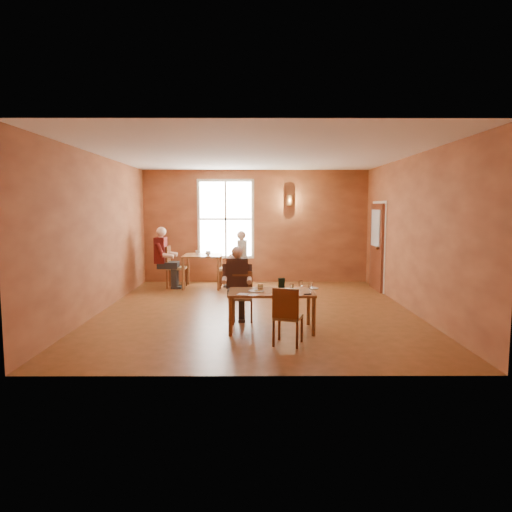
{
  "coord_description": "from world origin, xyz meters",
  "views": [
    {
      "loc": [
        -0.03,
        -8.75,
        2.0
      ],
      "look_at": [
        0.0,
        0.2,
        1.05
      ],
      "focal_mm": 32.0,
      "sensor_mm": 36.0,
      "label": 1
    }
  ],
  "objects_px": {
    "chair_diner_maroon": "(177,267)",
    "diner_maroon": "(175,258)",
    "second_table": "(203,271)",
    "main_table": "(271,311)",
    "diner_main": "(242,286)",
    "chair_diner_main": "(242,297)",
    "diner_white": "(229,260)",
    "chair_diner_white": "(228,268)",
    "chair_empty": "(288,316)"
  },
  "relations": [
    {
      "from": "chair_empty",
      "to": "diner_white",
      "type": "xyz_separation_m",
      "value": [
        -1.12,
        4.84,
        0.26
      ]
    },
    {
      "from": "main_table",
      "to": "chair_diner_main",
      "type": "distance_m",
      "value": 0.83
    },
    {
      "from": "main_table",
      "to": "second_table",
      "type": "distance_m",
      "value": 4.36
    },
    {
      "from": "second_table",
      "to": "diner_maroon",
      "type": "xyz_separation_m",
      "value": [
        -0.68,
        0.0,
        0.33
      ]
    },
    {
      "from": "diner_white",
      "to": "chair_diner_main",
      "type": "bearing_deg",
      "value": -173.27
    },
    {
      "from": "diner_white",
      "to": "chair_diner_maroon",
      "type": "xyz_separation_m",
      "value": [
        -1.33,
        0.0,
        -0.17
      ]
    },
    {
      "from": "chair_diner_maroon",
      "to": "chair_diner_white",
      "type": "bearing_deg",
      "value": 90.0
    },
    {
      "from": "chair_diner_main",
      "to": "diner_main",
      "type": "bearing_deg",
      "value": 90.0
    },
    {
      "from": "second_table",
      "to": "chair_diner_white",
      "type": "relative_size",
      "value": 0.95
    },
    {
      "from": "diner_main",
      "to": "diner_white",
      "type": "bearing_deg",
      "value": -83.33
    },
    {
      "from": "main_table",
      "to": "diner_maroon",
      "type": "relative_size",
      "value": 0.93
    },
    {
      "from": "diner_main",
      "to": "chair_empty",
      "type": "bearing_deg",
      "value": 117.16
    },
    {
      "from": "diner_maroon",
      "to": "diner_white",
      "type": "bearing_deg",
      "value": 90.0
    },
    {
      "from": "main_table",
      "to": "chair_diner_white",
      "type": "distance_m",
      "value": 4.17
    },
    {
      "from": "diner_main",
      "to": "chair_diner_main",
      "type": "bearing_deg",
      "value": -90.0
    },
    {
      "from": "diner_main",
      "to": "diner_white",
      "type": "height_order",
      "value": "diner_white"
    },
    {
      "from": "chair_diner_main",
      "to": "diner_main",
      "type": "height_order",
      "value": "diner_main"
    },
    {
      "from": "main_table",
      "to": "chair_diner_white",
      "type": "height_order",
      "value": "chair_diner_white"
    },
    {
      "from": "chair_diner_main",
      "to": "diner_maroon",
      "type": "height_order",
      "value": "diner_maroon"
    },
    {
      "from": "chair_diner_white",
      "to": "diner_white",
      "type": "height_order",
      "value": "diner_white"
    },
    {
      "from": "chair_diner_maroon",
      "to": "diner_maroon",
      "type": "xyz_separation_m",
      "value": [
        -0.03,
        0.0,
        0.22
      ]
    },
    {
      "from": "chair_diner_main",
      "to": "diner_white",
      "type": "distance_m",
      "value": 3.44
    },
    {
      "from": "diner_main",
      "to": "chair_diner_maroon",
      "type": "bearing_deg",
      "value": -63.27
    },
    {
      "from": "second_table",
      "to": "main_table",
      "type": "bearing_deg",
      "value": -68.7
    },
    {
      "from": "chair_empty",
      "to": "second_table",
      "type": "distance_m",
      "value": 5.16
    },
    {
      "from": "chair_diner_white",
      "to": "main_table",
      "type": "bearing_deg",
      "value": -167.06
    },
    {
      "from": "diner_maroon",
      "to": "chair_diner_maroon",
      "type": "bearing_deg",
      "value": 90.0
    },
    {
      "from": "diner_main",
      "to": "chair_empty",
      "type": "height_order",
      "value": "diner_main"
    },
    {
      "from": "main_table",
      "to": "diner_main",
      "type": "bearing_deg",
      "value": 128.88
    },
    {
      "from": "chair_diner_main",
      "to": "second_table",
      "type": "distance_m",
      "value": 3.58
    },
    {
      "from": "chair_diner_maroon",
      "to": "main_table",
      "type": "bearing_deg",
      "value": 28.81
    },
    {
      "from": "diner_white",
      "to": "chair_diner_maroon",
      "type": "relative_size",
      "value": 1.32
    },
    {
      "from": "diner_main",
      "to": "diner_white",
      "type": "relative_size",
      "value": 0.92
    },
    {
      "from": "main_table",
      "to": "diner_white",
      "type": "distance_m",
      "value": 4.17
    },
    {
      "from": "second_table",
      "to": "diner_maroon",
      "type": "relative_size",
      "value": 0.63
    },
    {
      "from": "chair_empty",
      "to": "diner_maroon",
      "type": "distance_m",
      "value": 5.45
    },
    {
      "from": "chair_diner_white",
      "to": "diner_white",
      "type": "bearing_deg",
      "value": -90.0
    },
    {
      "from": "chair_diner_main",
      "to": "chair_empty",
      "type": "distance_m",
      "value": 1.6
    },
    {
      "from": "diner_maroon",
      "to": "second_table",
      "type": "bearing_deg",
      "value": 90.0
    },
    {
      "from": "main_table",
      "to": "diner_maroon",
      "type": "distance_m",
      "value": 4.67
    },
    {
      "from": "chair_diner_main",
      "to": "chair_empty",
      "type": "height_order",
      "value": "chair_diner_main"
    },
    {
      "from": "diner_white",
      "to": "main_table",
      "type": "bearing_deg",
      "value": -167.47
    },
    {
      "from": "second_table",
      "to": "chair_diner_maroon",
      "type": "relative_size",
      "value": 0.9
    },
    {
      "from": "main_table",
      "to": "diner_main",
      "type": "height_order",
      "value": "diner_main"
    },
    {
      "from": "chair_empty",
      "to": "diner_white",
      "type": "relative_size",
      "value": 0.63
    },
    {
      "from": "chair_diner_white",
      "to": "diner_maroon",
      "type": "height_order",
      "value": "diner_maroon"
    },
    {
      "from": "main_table",
      "to": "diner_maroon",
      "type": "bearing_deg",
      "value": 119.13
    },
    {
      "from": "diner_white",
      "to": "diner_main",
      "type": "bearing_deg",
      "value": -173.33
    },
    {
      "from": "chair_diner_main",
      "to": "chair_diner_white",
      "type": "xyz_separation_m",
      "value": [
        -0.43,
        3.41,
        0.06
      ]
    },
    {
      "from": "main_table",
      "to": "chair_diner_maroon",
      "type": "height_order",
      "value": "chair_diner_maroon"
    }
  ]
}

